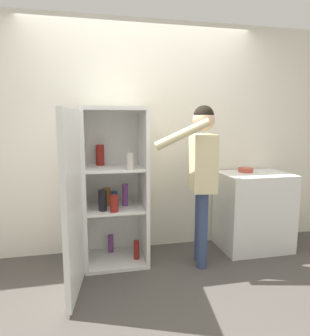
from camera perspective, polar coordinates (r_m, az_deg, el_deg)
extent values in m
plane|color=#4C4742|center=(2.83, 1.13, -22.11)|extent=(12.00, 12.00, 0.00)
cube|color=silver|center=(3.40, -2.66, 5.72)|extent=(7.00, 0.06, 2.55)
cube|color=white|center=(3.35, -7.42, -16.71)|extent=(0.63, 0.56, 0.04)
cube|color=white|center=(3.03, -8.02, 11.04)|extent=(0.63, 0.56, 0.04)
cube|color=white|center=(3.35, -8.07, -2.62)|extent=(0.63, 0.03, 1.53)
cube|color=white|center=(3.09, -13.26, -3.74)|extent=(0.03, 0.56, 1.53)
cube|color=white|center=(3.13, -2.24, -3.33)|extent=(0.04, 0.56, 1.53)
cube|color=white|center=(3.15, -7.63, -7.52)|extent=(0.56, 0.49, 0.02)
cube|color=white|center=(3.06, -7.78, -0.04)|extent=(0.56, 0.49, 0.02)
cube|color=white|center=(2.52, -15.38, -6.64)|extent=(0.13, 0.63, 1.53)
cylinder|color=#723884|center=(3.14, -5.72, -5.12)|extent=(0.06, 0.06, 0.23)
cylinder|color=maroon|center=(2.95, -7.77, -6.69)|extent=(0.08, 0.08, 0.17)
cylinder|color=beige|center=(2.87, -4.78, 1.26)|extent=(0.06, 0.06, 0.16)
cylinder|color=teal|center=(3.31, -7.78, -5.42)|extent=(0.08, 0.08, 0.12)
cylinder|color=maroon|center=(3.24, -3.54, -15.29)|extent=(0.06, 0.06, 0.20)
cylinder|color=black|center=(3.01, -9.93, -6.09)|extent=(0.08, 0.08, 0.21)
cylinder|color=#9E4C19|center=(3.19, -9.24, -5.43)|extent=(0.09, 0.09, 0.18)
cylinder|color=#723884|center=(3.43, -8.42, -14.01)|extent=(0.06, 0.06, 0.19)
cylinder|color=maroon|center=(3.19, -10.43, 2.44)|extent=(0.09, 0.09, 0.22)
cylinder|color=#384770|center=(3.07, 9.05, -11.60)|extent=(0.10, 0.10, 0.78)
cylinder|color=#384770|center=(3.22, 8.48, -10.61)|extent=(0.10, 0.10, 0.78)
cube|color=beige|center=(2.99, 9.06, 1.07)|extent=(0.29, 0.43, 0.55)
sphere|color=#DBAD89|center=(2.96, 9.25, 9.10)|extent=(0.22, 0.22, 0.22)
sphere|color=black|center=(2.96, 9.27, 9.82)|extent=(0.20, 0.20, 0.20)
cylinder|color=beige|center=(2.71, 5.21, 6.41)|extent=(0.51, 0.17, 0.29)
cylinder|color=beige|center=(3.21, 8.27, 1.10)|extent=(0.08, 0.08, 0.52)
cube|color=white|center=(3.66, 18.22, -7.77)|extent=(0.77, 0.57, 0.88)
cylinder|color=#B24738|center=(3.61, 16.88, -0.35)|extent=(0.17, 0.17, 0.05)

